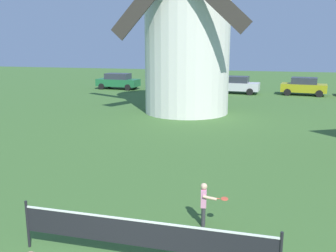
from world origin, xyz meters
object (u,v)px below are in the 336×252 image
object	(u,v)px
windmill	(188,11)
tennis_net	(143,234)
parked_car_silver	(234,84)
parked_car_mustard	(304,86)
parked_car_green	(118,81)
player_far	(205,202)
parked_car_cream	(176,82)

from	to	relation	value
windmill	tennis_net	xyz separation A→B (m)	(2.81, -17.37, -5.79)
parked_car_silver	parked_car_mustard	distance (m)	6.03
parked_car_green	parked_car_silver	world-z (taller)	same
tennis_net	parked_car_mustard	bearing A→B (deg)	79.17
parked_car_green	player_far	bearing A→B (deg)	-63.54
player_far	parked_car_mustard	world-z (taller)	parked_car_mustard
windmill	parked_car_green	distance (m)	15.49
windmill	parked_car_mustard	world-z (taller)	windmill
parked_car_mustard	windmill	bearing A→B (deg)	-127.09
windmill	player_far	world-z (taller)	windmill
windmill	player_far	xyz separation A→B (m)	(3.75, -15.35, -5.84)
parked_car_cream	parked_car_mustard	size ratio (longest dim) A/B	1.02
parked_car_silver	parked_car_green	bearing A→B (deg)	178.13
player_far	windmill	bearing A→B (deg)	103.72
parked_car_cream	parked_car_mustard	xyz separation A→B (m)	(11.66, -0.49, -0.00)
windmill	parked_car_green	size ratio (longest dim) A/B	3.04
player_far	parked_car_green	world-z (taller)	parked_car_green
tennis_net	parked_car_cream	world-z (taller)	parked_car_cream
tennis_net	player_far	distance (m)	2.23
parked_car_green	parked_car_cream	size ratio (longest dim) A/B	1.05
player_far	parked_car_cream	xyz separation A→B (m)	(-7.19, 26.72, 0.18)
windmill	parked_car_cream	size ratio (longest dim) A/B	3.19
tennis_net	parked_car_mustard	world-z (taller)	parked_car_mustard
tennis_net	parked_car_cream	xyz separation A→B (m)	(-6.26, 28.74, 0.12)
tennis_net	parked_car_cream	distance (m)	29.41
parked_car_silver	parked_car_cream	bearing A→B (deg)	172.17
parked_car_cream	parked_car_silver	size ratio (longest dim) A/B	0.89
parked_car_silver	parked_car_mustard	world-z (taller)	same
parked_car_green	parked_car_cream	world-z (taller)	same
player_far	parked_car_silver	size ratio (longest dim) A/B	0.24
parked_car_mustard	player_far	bearing A→B (deg)	-99.67
parked_car_cream	windmill	bearing A→B (deg)	-73.15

